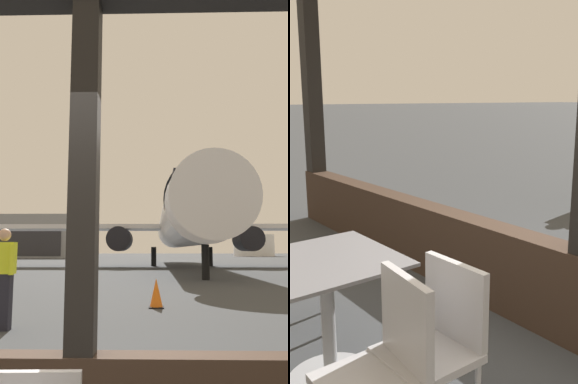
# 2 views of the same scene
# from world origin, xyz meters

# --- Properties ---
(ground_plane) EXTENTS (220.00, 220.00, 0.00)m
(ground_plane) POSITION_xyz_m (0.00, 40.00, 0.00)
(ground_plane) COLOR #383A3D
(window_frame) EXTENTS (8.65, 0.24, 3.49)m
(window_frame) POSITION_xyz_m (0.00, 0.00, 1.22)
(window_frame) COLOR #38281E
(window_frame) RESTS_ON ground
(airplane) EXTENTS (30.68, 32.50, 10.41)m
(airplane) POSITION_xyz_m (2.87, 28.34, 3.49)
(airplane) COLOR silver
(airplane) RESTS_ON ground
(ground_crew_worker) EXTENTS (0.47, 0.38, 1.74)m
(ground_crew_worker) POSITION_xyz_m (-2.14, 4.15, 0.90)
(ground_crew_worker) COLOR black
(ground_crew_worker) RESTS_ON ground
(traffic_cone) EXTENTS (0.36, 0.36, 0.69)m
(traffic_cone) POSITION_xyz_m (0.55, 6.86, 0.33)
(traffic_cone) COLOR orange
(traffic_cone) RESTS_ON ground
(distant_hangar) EXTENTS (22.64, 17.71, 7.29)m
(distant_hangar) POSITION_xyz_m (-22.65, 70.76, 3.64)
(distant_hangar) COLOR gray
(distant_hangar) RESTS_ON ground
(fuel_storage_tank) EXTENTS (8.58, 8.58, 4.56)m
(fuel_storage_tank) POSITION_xyz_m (21.95, 83.51, 2.28)
(fuel_storage_tank) COLOR white
(fuel_storage_tank) RESTS_ON ground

